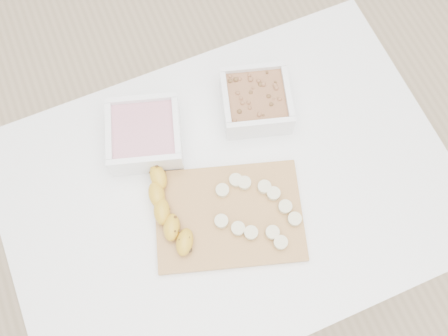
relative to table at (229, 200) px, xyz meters
name	(u,v)px	position (x,y,z in m)	size (l,w,h in m)	color
ground	(227,250)	(0.00, 0.00, -0.65)	(3.50, 3.50, 0.00)	#C6AD89
table	(229,200)	(0.00, 0.00, 0.00)	(1.00, 0.70, 0.75)	white
bowl_yogurt	(145,134)	(-0.13, 0.18, 0.13)	(0.20, 0.20, 0.08)	white
bowl_granola	(256,101)	(0.14, 0.16, 0.13)	(0.19, 0.19, 0.07)	white
cutting_board	(229,216)	(-0.03, -0.06, 0.10)	(0.32, 0.23, 0.01)	tan
banana	(169,212)	(-0.14, -0.01, 0.13)	(0.05, 0.21, 0.04)	gold
banana_slices	(257,209)	(0.03, -0.07, 0.12)	(0.18, 0.19, 0.02)	beige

